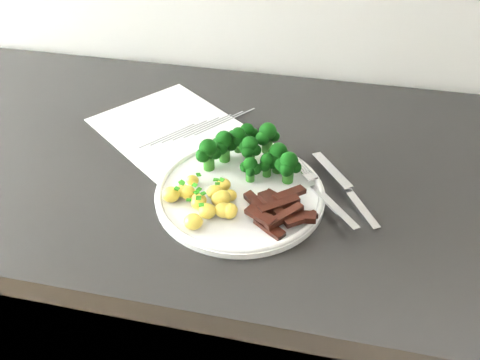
# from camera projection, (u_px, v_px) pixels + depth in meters

# --- Properties ---
(counter) EXTENTS (2.44, 0.61, 0.91)m
(counter) POSITION_uv_depth(u_px,v_px,m) (260.00, 329.00, 1.06)
(counter) COLOR black
(counter) RESTS_ON ground
(recipe_paper) EXTENTS (0.36, 0.35, 0.00)m
(recipe_paper) POSITION_uv_depth(u_px,v_px,m) (179.00, 133.00, 0.84)
(recipe_paper) COLOR white
(recipe_paper) RESTS_ON counter
(plate) EXTENTS (0.25, 0.25, 0.01)m
(plate) POSITION_uv_depth(u_px,v_px,m) (240.00, 192.00, 0.71)
(plate) COLOR white
(plate) RESTS_ON counter
(broccoli) EXTENTS (0.16, 0.12, 0.06)m
(broccoli) POSITION_uv_depth(u_px,v_px,m) (250.00, 149.00, 0.73)
(broccoli) COLOR #24661A
(broccoli) RESTS_ON plate
(potatoes) EXTENTS (0.11, 0.11, 0.04)m
(potatoes) POSITION_uv_depth(u_px,v_px,m) (207.00, 201.00, 0.68)
(potatoes) COLOR #F1D04B
(potatoes) RESTS_ON plate
(beef_strips) EXTENTS (0.11, 0.10, 0.03)m
(beef_strips) POSITION_uv_depth(u_px,v_px,m) (278.00, 211.00, 0.66)
(beef_strips) COLOR black
(beef_strips) RESTS_ON plate
(fork) EXTENTS (0.11, 0.15, 0.02)m
(fork) POSITION_uv_depth(u_px,v_px,m) (325.00, 196.00, 0.69)
(fork) COLOR silver
(fork) RESTS_ON plate
(knife) EXTENTS (0.11, 0.16, 0.02)m
(knife) POSITION_uv_depth(u_px,v_px,m) (352.00, 197.00, 0.70)
(knife) COLOR silver
(knife) RESTS_ON plate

